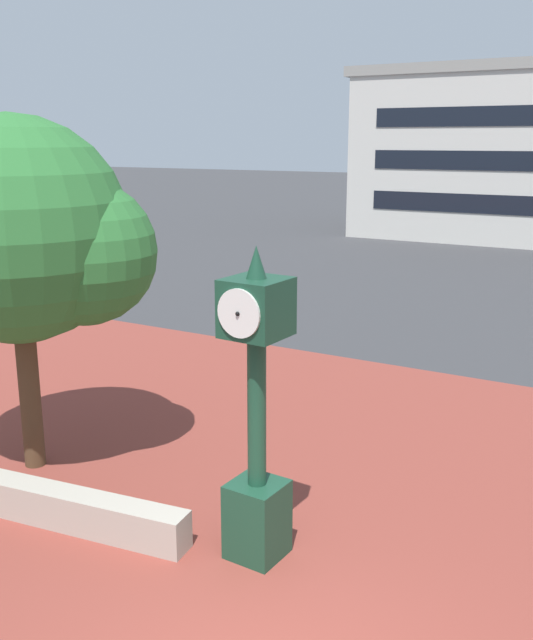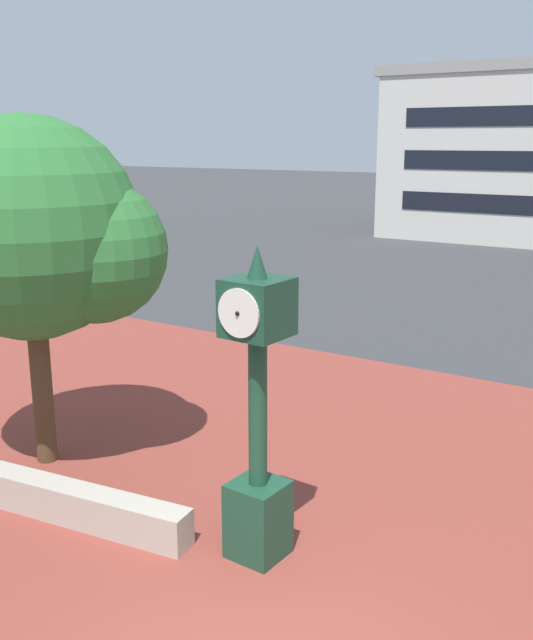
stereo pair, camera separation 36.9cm
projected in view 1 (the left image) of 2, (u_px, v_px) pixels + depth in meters
plaza_brick_paving at (386, 543)px, 9.05m from camera, size 44.00×14.09×0.01m
planter_wall at (77, 511)px, 9.34m from camera, size 3.22×0.81×0.50m
street_clock at (257, 422)px, 8.38m from camera, size 0.70×0.78×3.82m
plaza_tree at (31, 236)px, 10.37m from camera, size 3.54×3.30×5.33m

